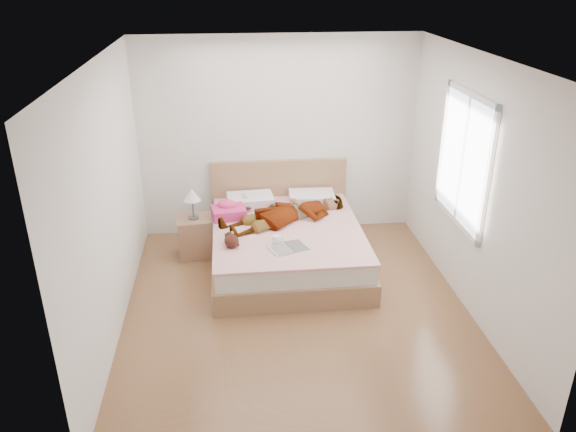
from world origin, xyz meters
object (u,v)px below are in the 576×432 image
object	(u,v)px
bed	(286,242)
coffee_mug	(277,239)
nightstand	(195,234)
woman	(287,210)
phone	(245,195)
plush_toy	(231,240)
magazine	(289,248)
towel	(228,210)

from	to	relation	value
bed	coffee_mug	world-z (taller)	bed
bed	nightstand	world-z (taller)	bed
woman	phone	distance (m)	0.64
plush_toy	nightstand	world-z (taller)	nightstand
magazine	coffee_mug	bearing A→B (deg)	131.21
coffee_mug	nightstand	xyz separation A→B (m)	(-0.95, 0.78, -0.26)
phone	magazine	world-z (taller)	phone
coffee_mug	magazine	bearing A→B (deg)	-48.79
woman	bed	xyz separation A→B (m)	(-0.03, -0.16, -0.35)
woman	magazine	bearing A→B (deg)	-29.64
magazine	phone	bearing A→B (deg)	110.08
woman	towel	distance (m)	0.72
towel	plush_toy	world-z (taller)	towel
woman	coffee_mug	bearing A→B (deg)	-41.11
magazine	nightstand	world-z (taller)	nightstand
nightstand	magazine	bearing A→B (deg)	-40.58
phone	bed	bearing A→B (deg)	-75.08
bed	towel	size ratio (longest dim) A/B	4.68
magazine	coffee_mug	distance (m)	0.19
woman	coffee_mug	world-z (taller)	woman
phone	coffee_mug	world-z (taller)	phone
towel	nightstand	xyz separation A→B (m)	(-0.43, 0.00, -0.30)
coffee_mug	nightstand	world-z (taller)	nightstand
towel	phone	bearing A→B (deg)	52.36
bed	plush_toy	size ratio (longest dim) A/B	7.92
towel	magazine	distance (m)	1.13
phone	nightstand	world-z (taller)	nightstand
bed	magazine	xyz separation A→B (m)	(-0.04, -0.63, 0.24)
phone	nightstand	distance (m)	0.79
bed	towel	distance (m)	0.81
phone	magazine	xyz separation A→B (m)	(0.44, -1.19, -0.15)
woman	nightstand	size ratio (longest dim) A/B	1.88
plush_toy	bed	bearing A→B (deg)	36.93
nightstand	coffee_mug	bearing A→B (deg)	-39.33
towel	coffee_mug	xyz separation A→B (m)	(0.53, -0.78, -0.04)
bed	plush_toy	distance (m)	0.88
bed	coffee_mug	size ratio (longest dim) A/B	16.46
phone	nightstand	size ratio (longest dim) A/B	0.10
coffee_mug	nightstand	size ratio (longest dim) A/B	0.14
towel	magazine	bearing A→B (deg)	-54.72
towel	bed	bearing A→B (deg)	-22.77
bed	plush_toy	bearing A→B (deg)	-143.07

